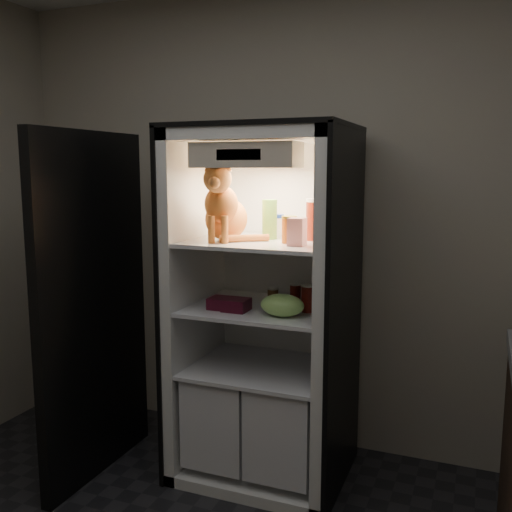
{
  "coord_description": "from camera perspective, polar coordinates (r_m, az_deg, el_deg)",
  "views": [
    {
      "loc": [
        1.05,
        -1.4,
        1.66
      ],
      "look_at": [
        -0.03,
        1.32,
        1.21
      ],
      "focal_mm": 40.0,
      "sensor_mm": 36.0,
      "label": 1
    }
  ],
  "objects": [
    {
      "name": "room_shell",
      "position": [
        1.76,
        -15.29,
        7.21
      ],
      "size": [
        3.6,
        3.6,
        3.6
      ],
      "color": "white",
      "rests_on": "floor"
    },
    {
      "name": "refrigerator",
      "position": [
        3.1,
        0.99,
        -7.45
      ],
      "size": [
        0.9,
        0.72,
        1.88
      ],
      "color": "white",
      "rests_on": "floor"
    },
    {
      "name": "fridge_door",
      "position": [
        3.17,
        -15.96,
        -5.13
      ],
      "size": [
        0.06,
        0.87,
        1.85
      ],
      "rotation": [
        0.0,
        0.0,
        0.0
      ],
      "color": "black",
      "rests_on": "floor"
    },
    {
      "name": "tabby_cat",
      "position": [
        2.93,
        -3.22,
        4.62
      ],
      "size": [
        0.37,
        0.41,
        0.42
      ],
      "rotation": [
        0.0,
        0.0,
        0.19
      ],
      "color": "#CE531A",
      "rests_on": "refrigerator"
    },
    {
      "name": "parmesan_shaker",
      "position": [
        2.99,
        1.37,
        3.69
      ],
      "size": [
        0.08,
        0.08,
        0.21
      ],
      "color": "#268D32",
      "rests_on": "refrigerator"
    },
    {
      "name": "mayo_tub",
      "position": [
        3.04,
        1.95,
        3.0
      ],
      "size": [
        0.09,
        0.09,
        0.13
      ],
      "color": "white",
      "rests_on": "refrigerator"
    },
    {
      "name": "salsa_jar",
      "position": [
        2.83,
        3.35,
        2.66
      ],
      "size": [
        0.08,
        0.08,
        0.14
      ],
      "color": "maroon",
      "rests_on": "refrigerator"
    },
    {
      "name": "pepper_jar",
      "position": [
        2.95,
        6.23,
        3.65
      ],
      "size": [
        0.13,
        0.13,
        0.21
      ],
      "color": "maroon",
      "rests_on": "refrigerator"
    },
    {
      "name": "cream_carton",
      "position": [
        2.74,
        4.12,
        2.42
      ],
      "size": [
        0.08,
        0.08,
        0.13
      ],
      "primitive_type": "cube",
      "color": "beige",
      "rests_on": "refrigerator"
    },
    {
      "name": "soda_can_a",
      "position": [
        3.04,
        3.96,
        -3.87
      ],
      "size": [
        0.06,
        0.06,
        0.11
      ],
      "color": "black",
      "rests_on": "refrigerator"
    },
    {
      "name": "soda_can_b",
      "position": [
        2.96,
        6.43,
        -4.01
      ],
      "size": [
        0.07,
        0.07,
        0.13
      ],
      "color": "black",
      "rests_on": "refrigerator"
    },
    {
      "name": "soda_can_c",
      "position": [
        2.89,
        5.25,
        -4.26
      ],
      "size": [
        0.07,
        0.07,
        0.14
      ],
      "color": "black",
      "rests_on": "refrigerator"
    },
    {
      "name": "condiment_jar",
      "position": [
        3.08,
        1.71,
        -3.93
      ],
      "size": [
        0.06,
        0.06,
        0.08
      ],
      "color": "brown",
      "rests_on": "refrigerator"
    },
    {
      "name": "grape_bag",
      "position": [
        2.8,
        2.64,
        -4.94
      ],
      "size": [
        0.22,
        0.16,
        0.11
      ],
      "primitive_type": "ellipsoid",
      "color": "#8DCE60",
      "rests_on": "refrigerator"
    },
    {
      "name": "berry_box_left",
      "position": [
        2.96,
        -3.5,
        -4.71
      ],
      "size": [
        0.12,
        0.12,
        0.06
      ],
      "primitive_type": "cube",
      "color": "#500D20",
      "rests_on": "refrigerator"
    },
    {
      "name": "berry_box_right",
      "position": [
        2.91,
        -1.99,
        -4.9
      ],
      "size": [
        0.12,
        0.12,
        0.06
      ],
      "primitive_type": "cube",
      "color": "#500D20",
      "rests_on": "refrigerator"
    }
  ]
}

